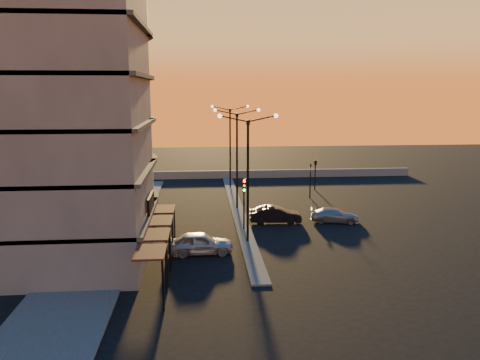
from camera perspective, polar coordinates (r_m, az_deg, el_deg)
The scene contains 14 objects.
ground at distance 35.09m, azimuth 0.94°, elevation -7.61°, with size 120.00×120.00×0.00m, color black.
sidewalk_west at distance 39.37m, azimuth -15.15°, elevation -5.83°, with size 5.00×40.00×0.12m, color #4A4B48.
median at distance 44.64m, azimuth -0.36°, elevation -3.48°, with size 1.20×36.00×0.12m, color #4A4B48.
parapet at distance 60.30m, azimuth 0.34°, elevation 0.73°, with size 44.00×0.50×1.00m, color slate.
building at distance 34.80m, azimuth -23.09°, elevation 11.32°, with size 14.35×17.08×25.00m.
streetlamp_near at distance 33.74m, azimuth 0.97°, elevation 1.44°, with size 4.32×0.32×9.51m.
streetlamp_mid at distance 43.59m, azimuth -0.37°, elevation 3.59°, with size 4.32×0.32×9.51m.
streetlamp_far at distance 53.50m, azimuth -1.21°, elevation 4.94°, with size 4.32×0.32×9.51m.
traffic_light_main at distance 37.07m, azimuth 0.50°, elevation -1.96°, with size 0.28×0.44×4.25m.
signal_east_a at distance 49.33m, azimuth 8.57°, elevation 0.01°, with size 0.13×0.16×3.60m.
signal_east_b at distance 53.32m, azimuth 9.19°, elevation 2.08°, with size 0.42×1.99×3.60m.
car_hatchback at distance 32.64m, azimuth -4.85°, elevation -7.67°, with size 1.80×4.48×1.53m, color #AAACB2.
car_sedan at distance 40.02m, azimuth 4.32°, elevation -4.22°, with size 1.52×4.37×1.44m, color black.
car_wagon at distance 40.96m, azimuth 11.48°, elevation -4.24°, with size 1.67×4.10×1.19m, color #9A9CA1.
Camera 1 is at (-3.39, -33.11, 11.12)m, focal length 35.00 mm.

